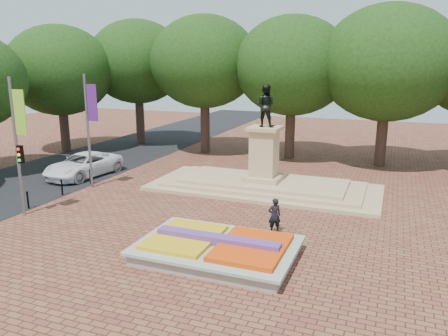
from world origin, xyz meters
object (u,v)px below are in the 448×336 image
at_px(flower_bed, 218,248).
at_px(monument, 264,175).
at_px(van, 83,165).
at_px(pedestrian, 275,216).

bearing_deg(flower_bed, monument, 95.87).
height_order(monument, van, monument).
distance_m(van, pedestrian, 15.77).
bearing_deg(van, monument, 12.95).
xyz_separation_m(flower_bed, monument, (-1.03, 10.00, 0.50)).
distance_m(flower_bed, pedestrian, 3.66).
height_order(flower_bed, monument, monument).
bearing_deg(monument, flower_bed, -84.13).
bearing_deg(monument, van, -173.13).
distance_m(monument, van, 12.51).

